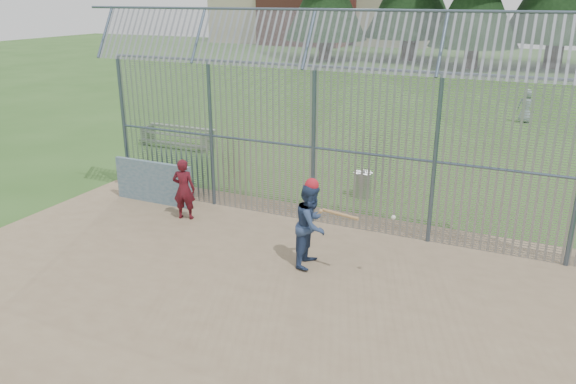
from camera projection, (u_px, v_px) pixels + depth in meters
The scene contains 11 objects.
ground at pixel (247, 280), 11.67m from camera, with size 120.00×120.00×0.00m, color #2D511E.
dirt_infield at pixel (235, 290), 11.24m from camera, with size 14.00×10.00×0.02m, color #756047.
dugout_wall at pixel (154, 182), 15.78m from camera, with size 2.50×0.12×1.20m, color #38566B.
batter at pixel (311, 225), 12.01m from camera, with size 0.90×0.70×1.85m, color navy.
onlooker at pixel (184, 189), 14.58m from camera, with size 0.59×0.39×1.62m, color maroon.
bg_kid_standing at pixel (526, 106), 25.77m from camera, with size 0.76×0.50×1.56m, color slate.
batting_gear at pixel (317, 190), 11.66m from camera, with size 1.99×0.42×0.68m.
trash_can at pixel (363, 184), 16.36m from camera, with size 0.56×0.56×0.82m.
bleacher at pixel (177, 136), 21.78m from camera, with size 3.00×0.95×0.72m.
backstop_fence at pixel (384, 142), 13.10m from camera, with size 20.09×0.81×5.30m.
distant_buildings at pixel (305, 12), 68.01m from camera, with size 26.50×10.50×8.00m.
Camera 1 is at (5.17, -9.07, 5.59)m, focal length 35.00 mm.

